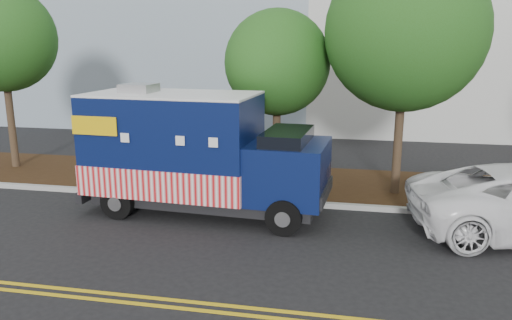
# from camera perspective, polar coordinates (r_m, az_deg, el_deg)

# --- Properties ---
(ground) EXTENTS (120.00, 120.00, 0.00)m
(ground) POSITION_cam_1_polar(r_m,az_deg,el_deg) (13.86, -7.64, -6.31)
(ground) COLOR black
(ground) RESTS_ON ground
(curb) EXTENTS (120.00, 0.18, 0.15)m
(curb) POSITION_cam_1_polar(r_m,az_deg,el_deg) (15.10, -5.95, -4.30)
(curb) COLOR #9E9E99
(curb) RESTS_ON ground
(mulch_strip) EXTENTS (120.00, 4.00, 0.15)m
(mulch_strip) POSITION_cam_1_polar(r_m,az_deg,el_deg) (17.03, -3.88, -2.21)
(mulch_strip) COLOR black
(mulch_strip) RESTS_ON ground
(centerline_near) EXTENTS (120.00, 0.10, 0.01)m
(centerline_near) POSITION_cam_1_polar(r_m,az_deg,el_deg) (10.11, -15.98, -14.50)
(centerline_near) COLOR gold
(centerline_near) RESTS_ON ground
(centerline_far) EXTENTS (120.00, 0.10, 0.01)m
(centerline_far) POSITION_cam_1_polar(r_m,az_deg,el_deg) (9.91, -16.66, -15.12)
(centerline_far) COLOR gold
(centerline_far) RESTS_ON ground
(tree_a) EXTENTS (3.71, 3.71, 6.60)m
(tree_a) POSITION_cam_1_polar(r_m,az_deg,el_deg) (19.97, -27.06, 12.23)
(tree_a) COLOR #38281C
(tree_a) RESTS_ON ground
(tree_b) EXTENTS (3.39, 3.39, 5.68)m
(tree_b) POSITION_cam_1_polar(r_m,az_deg,el_deg) (16.28, 2.44, 11.03)
(tree_b) COLOR #38281C
(tree_b) RESTS_ON ground
(tree_c) EXTENTS (4.57, 4.57, 7.22)m
(tree_c) POSITION_cam_1_polar(r_m,az_deg,el_deg) (15.21, 16.70, 13.89)
(tree_c) COLOR #38281C
(tree_c) RESTS_ON ground
(sign_post) EXTENTS (0.06, 0.06, 2.40)m
(sign_post) POSITION_cam_1_polar(r_m,az_deg,el_deg) (15.41, -11.00, 0.22)
(sign_post) COLOR #473828
(sign_post) RESTS_ON ground
(food_truck) EXTENTS (6.83, 2.95, 3.52)m
(food_truck) POSITION_cam_1_polar(r_m,az_deg,el_deg) (13.78, -7.09, 0.49)
(food_truck) COLOR black
(food_truck) RESTS_ON ground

